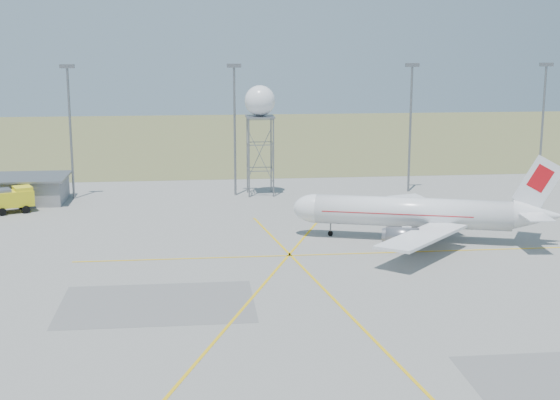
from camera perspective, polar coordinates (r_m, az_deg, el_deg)
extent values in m
plane|color=gray|center=(62.10, 9.54, -11.37)|extent=(400.00, 400.00, 0.00)
cube|color=brown|center=(197.04, -1.51, 4.63)|extent=(400.00, 120.00, 0.03)
cube|color=gray|center=(124.35, -19.56, 0.64)|extent=(18.00, 9.00, 3.60)
cube|color=slate|center=(124.02, -19.62, 1.52)|extent=(19.00, 10.00, 0.30)
cylinder|color=slate|center=(123.16, -15.06, 4.68)|extent=(0.36, 0.36, 20.00)
cube|color=slate|center=(122.41, -15.32, 9.42)|extent=(2.20, 0.50, 0.60)
cylinder|color=slate|center=(121.87, -3.33, 4.99)|extent=(0.36, 0.36, 20.00)
cube|color=slate|center=(121.11, -3.39, 9.79)|extent=(2.20, 0.50, 0.60)
cylinder|color=slate|center=(126.42, 9.50, 5.09)|extent=(0.36, 0.36, 20.00)
cube|color=slate|center=(125.69, 9.66, 9.71)|extent=(2.20, 0.50, 0.60)
cylinder|color=slate|center=(134.05, 18.63, 5.01)|extent=(0.36, 0.36, 20.00)
cube|color=slate|center=(133.36, 18.91, 9.36)|extent=(2.20, 0.50, 0.60)
cylinder|color=white|center=(96.36, 9.63, -0.89)|extent=(23.62, 10.39, 3.63)
ellipsoid|color=white|center=(97.27, 2.67, -0.62)|extent=(6.62, 5.17, 3.63)
cube|color=black|center=(97.31, 2.04, -0.28)|extent=(1.90, 2.31, 0.89)
cone|color=white|center=(97.16, 18.22, -1.05)|extent=(6.27, 5.07, 3.63)
cube|color=white|center=(96.44, 18.37, 1.15)|extent=(5.64, 1.97, 6.83)
cube|color=red|center=(96.35, 18.50, 1.52)|extent=(3.08, 1.21, 3.50)
cube|color=white|center=(99.83, 17.78, -0.43)|extent=(4.24, 5.62, 0.16)
cube|color=white|center=(94.20, 18.19, -1.16)|extent=(4.24, 5.62, 0.16)
cube|color=white|center=(104.53, 10.47, -0.45)|extent=(6.56, 15.02, 0.33)
cube|color=white|center=(88.61, 10.37, -2.63)|extent=(13.09, 13.58, 0.33)
cylinder|color=slate|center=(101.89, 9.16, -1.19)|extent=(4.26, 3.11, 2.09)
cylinder|color=slate|center=(91.66, 8.95, -2.63)|extent=(4.26, 3.11, 2.09)
cube|color=red|center=(96.39, 8.56, -0.80)|extent=(18.42, 8.83, 0.11)
cylinder|color=black|center=(97.73, 3.71, -2.41)|extent=(0.79, 0.79, 0.82)
cube|color=black|center=(97.05, 10.64, -2.69)|extent=(2.47, 5.47, 0.82)
cylinder|color=slate|center=(96.95, 10.65, -2.45)|extent=(0.27, 0.27, 1.63)
cylinder|color=slate|center=(120.50, -2.28, 3.09)|extent=(0.23, 0.23, 12.36)
cylinder|color=slate|center=(120.82, -0.48, 3.12)|extent=(0.23, 0.23, 12.36)
cylinder|color=slate|center=(124.56, -0.66, 3.38)|extent=(0.23, 0.23, 12.36)
cylinder|color=slate|center=(124.25, -2.41, 3.35)|extent=(0.23, 0.23, 12.36)
cube|color=slate|center=(121.76, -1.47, 6.11)|extent=(4.40, 4.40, 0.24)
sphere|color=white|center=(121.55, -1.48, 7.27)|extent=(4.75, 4.75, 4.75)
cube|color=yellow|center=(116.49, -19.82, 0.02)|extent=(9.48, 6.33, 2.21)
cube|color=yellow|center=(116.87, -18.31, 0.61)|extent=(3.32, 3.53, 1.40)
cube|color=black|center=(116.99, -17.98, 0.69)|extent=(1.12, 2.43, 1.00)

